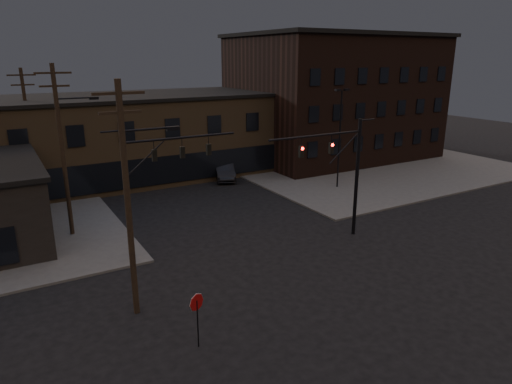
% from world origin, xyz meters
% --- Properties ---
extents(ground, '(140.00, 140.00, 0.00)m').
position_xyz_m(ground, '(0.00, 0.00, 0.00)').
color(ground, black).
rests_on(ground, ground).
extents(sidewalk_ne, '(30.00, 30.00, 0.15)m').
position_xyz_m(sidewalk_ne, '(22.00, 22.00, 0.07)').
color(sidewalk_ne, '#474744').
rests_on(sidewalk_ne, ground).
extents(building_row, '(40.00, 12.00, 8.00)m').
position_xyz_m(building_row, '(0.00, 28.00, 4.00)').
color(building_row, brown).
rests_on(building_row, ground).
extents(building_right, '(22.00, 16.00, 14.00)m').
position_xyz_m(building_right, '(22.00, 26.00, 7.00)').
color(building_right, black).
rests_on(building_right, ground).
extents(traffic_signal_near, '(7.12, 0.24, 8.00)m').
position_xyz_m(traffic_signal_near, '(5.36, 4.50, 4.93)').
color(traffic_signal_near, black).
rests_on(traffic_signal_near, ground).
extents(traffic_signal_far, '(7.12, 0.24, 8.00)m').
position_xyz_m(traffic_signal_far, '(-6.72, 8.00, 5.01)').
color(traffic_signal_far, black).
rests_on(traffic_signal_far, ground).
extents(stop_sign, '(0.72, 0.33, 2.48)m').
position_xyz_m(stop_sign, '(-8.00, -1.99, 1.84)').
color(stop_sign, black).
rests_on(stop_sign, ground).
extents(utility_pole_near, '(3.70, 0.28, 11.00)m').
position_xyz_m(utility_pole_near, '(-9.43, 2.00, 5.87)').
color(utility_pole_near, black).
rests_on(utility_pole_near, ground).
extents(utility_pole_mid, '(3.70, 0.28, 11.50)m').
position_xyz_m(utility_pole_mid, '(-10.44, 14.00, 6.13)').
color(utility_pole_mid, black).
rests_on(utility_pole_mid, ground).
extents(utility_pole_far, '(2.20, 0.28, 11.00)m').
position_xyz_m(utility_pole_far, '(-11.50, 26.00, 5.78)').
color(utility_pole_far, black).
rests_on(utility_pole_far, ground).
extents(lot_light_a, '(1.50, 0.28, 9.14)m').
position_xyz_m(lot_light_a, '(13.00, 14.00, 5.51)').
color(lot_light_a, black).
rests_on(lot_light_a, ground).
extents(lot_light_b, '(1.50, 0.28, 9.14)m').
position_xyz_m(lot_light_b, '(19.00, 19.00, 5.51)').
color(lot_light_b, black).
rests_on(lot_light_b, ground).
extents(parked_car_lot_a, '(5.20, 3.65, 1.65)m').
position_xyz_m(parked_car_lot_a, '(15.28, 20.89, 0.97)').
color(parked_car_lot_a, black).
rests_on(parked_car_lot_a, sidewalk_ne).
extents(parked_car_lot_b, '(4.77, 3.06, 1.29)m').
position_xyz_m(parked_car_lot_b, '(18.81, 20.75, 0.79)').
color(parked_car_lot_b, silver).
rests_on(parked_car_lot_b, sidewalk_ne).
extents(car_crossing, '(3.53, 5.46, 1.70)m').
position_xyz_m(car_crossing, '(5.35, 22.26, 0.85)').
color(car_crossing, black).
rests_on(car_crossing, ground).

